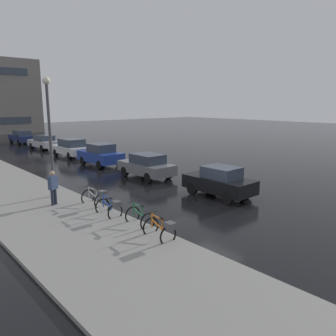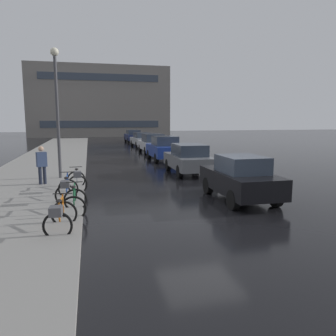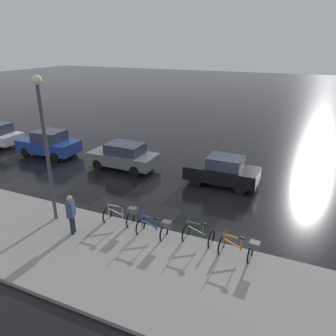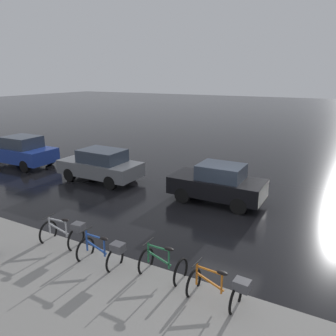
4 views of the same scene
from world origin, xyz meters
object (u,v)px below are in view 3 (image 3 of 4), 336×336
bicycle_second (198,235)px  pedestrian (71,214)px  car_blue (49,144)px  streetlamp (44,134)px  bicycle_nearest (240,248)px  car_grey (124,156)px  car_black (223,171)px  bicycle_third (155,228)px  bicycle_farthest (122,215)px

bicycle_second → pedestrian: 4.90m
car_blue → streetlamp: (-6.47, -6.35, 2.97)m
bicycle_nearest → bicycle_second: 1.65m
car_grey → streetlamp: 7.17m
bicycle_nearest → car_blue: 15.21m
bicycle_second → car_black: (5.68, 0.66, 0.39)m
car_grey → car_blue: size_ratio=1.01×
bicycle_second → bicycle_third: bicycle_third is taller
streetlamp → pedestrian: bearing=-113.0°
pedestrian → streetlamp: (0.60, 1.42, 2.82)m
car_black → car_grey: bearing=90.8°
car_black → car_blue: 11.74m
car_blue → bicycle_second: bearing=-114.3°
car_grey → pedestrian: 7.37m
bicycle_third → car_blue: size_ratio=0.34×
bicycle_nearest → pedestrian: 6.40m
bicycle_nearest → streetlamp: bearing=94.5°
pedestrian → streetlamp: 3.22m
car_black → car_blue: car_blue is taller
bicycle_farthest → pedestrian: size_ratio=0.81×
car_grey → bicycle_second: bearing=-130.1°
bicycle_third → streetlamp: 5.57m
car_grey → streetlamp: bearing=-174.7°
bicycle_nearest → bicycle_second: bearing=80.2°
bicycle_third → pedestrian: pedestrian is taller
bicycle_second → streetlamp: streetlamp is taller
car_grey → bicycle_third: bearing=-139.6°
car_grey → bicycle_farthest: bearing=-149.3°
car_blue → bicycle_nearest: bearing=-112.7°
car_grey → car_blue: (-0.01, 5.75, 0.04)m
bicycle_nearest → car_grey: car_grey is taller
bicycle_third → streetlamp: size_ratio=0.22×
bicycle_third → bicycle_farthest: (0.29, 1.69, 0.01)m
bicycle_third → pedestrian: size_ratio=0.77×
bicycle_nearest → pedestrian: size_ratio=0.79×
bicycle_second → car_grey: (5.60, 6.66, 0.39)m
car_black → streetlamp: streetlamp is taller
bicycle_nearest → bicycle_second: bicycle_second is taller
bicycle_farthest → bicycle_third: bearing=-99.6°
bicycle_nearest → car_black: 6.39m
bicycle_nearest → bicycle_third: 3.25m
bicycle_third → car_blue: 12.29m
bicycle_farthest → streetlamp: 4.38m
bicycle_second → car_grey: car_grey is taller
car_black → bicycle_nearest: bearing=-159.0°
car_grey → pedestrian: size_ratio=2.33×
bicycle_farthest → pedestrian: 2.02m
car_black → car_grey: size_ratio=0.93×
bicycle_farthest → streetlamp: size_ratio=0.24×
bicycle_second → car_black: size_ratio=0.29×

